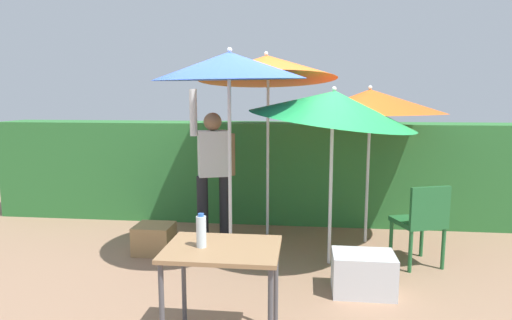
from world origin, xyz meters
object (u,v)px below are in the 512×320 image
object	(u,v)px
umbrella_rainbow	(370,102)
cooler_box	(363,273)
umbrella_navy	(229,66)
bottle_water	(201,231)
umbrella_orange	(267,68)
folding_table	(223,259)
chair_plastic	(422,220)
crate_cardboard	(154,239)
person_vendor	(213,167)
umbrella_yellow	(333,106)

from	to	relation	value
umbrella_rainbow	cooler_box	distance (m)	2.13
umbrella_navy	bottle_water	bearing A→B (deg)	-87.88
umbrella_orange	bottle_water	size ratio (longest dim) A/B	9.96
folding_table	umbrella_orange	bearing A→B (deg)	88.23
umbrella_orange	bottle_water	world-z (taller)	umbrella_orange
umbrella_rainbow	umbrella_orange	bearing A→B (deg)	172.77
umbrella_rainbow	umbrella_orange	xyz separation A→B (m)	(-1.25, 0.16, 0.42)
chair_plastic	cooler_box	bearing A→B (deg)	-133.87
folding_table	bottle_water	world-z (taller)	bottle_water
umbrella_orange	crate_cardboard	size ratio (longest dim) A/B	5.65
person_vendor	umbrella_yellow	bearing A→B (deg)	-23.05
umbrella_orange	umbrella_navy	world-z (taller)	umbrella_orange
bottle_water	cooler_box	bearing A→B (deg)	38.63
umbrella_navy	person_vendor	xyz separation A→B (m)	(-0.36, 0.81, -1.15)
umbrella_rainbow	person_vendor	size ratio (longest dim) A/B	1.02
chair_plastic	person_vendor	bearing A→B (deg)	165.65
umbrella_navy	crate_cardboard	xyz separation A→B (m)	(-0.95, 0.29, -1.92)
umbrella_orange	folding_table	size ratio (longest dim) A/B	2.99
umbrella_rainbow	umbrella_yellow	bearing A→B (deg)	-122.80
umbrella_navy	bottle_water	distance (m)	1.94
umbrella_navy	folding_table	distance (m)	2.07
cooler_box	bottle_water	world-z (taller)	bottle_water
person_vendor	umbrella_navy	bearing A→B (deg)	-66.30
umbrella_rainbow	folding_table	bearing A→B (deg)	-118.50
person_vendor	umbrella_rainbow	bearing A→B (deg)	4.40
umbrella_yellow	cooler_box	size ratio (longest dim) A/B	3.56
umbrella_orange	folding_table	bearing A→B (deg)	-91.77
crate_cardboard	folding_table	world-z (taller)	folding_table
umbrella_yellow	umbrella_navy	bearing A→B (deg)	-168.46
chair_plastic	bottle_water	world-z (taller)	bottle_water
umbrella_yellow	person_vendor	size ratio (longest dim) A/B	1.06
umbrella_rainbow	umbrella_orange	distance (m)	1.33
bottle_water	chair_plastic	bearing A→B (deg)	41.48
chair_plastic	umbrella_orange	bearing A→B (deg)	152.17
cooler_box	bottle_water	bearing A→B (deg)	-141.37
umbrella_yellow	crate_cardboard	xyz separation A→B (m)	(-2.00, 0.08, -1.53)
person_vendor	folding_table	xyz separation A→B (m)	(0.56, -2.30, -0.28)
crate_cardboard	folding_table	xyz separation A→B (m)	(1.15, -1.78, 0.49)
cooler_box	umbrella_rainbow	bearing A→B (deg)	81.61
umbrella_rainbow	bottle_water	world-z (taller)	umbrella_rainbow
crate_cardboard	umbrella_rainbow	bearing A→B (deg)	15.00
umbrella_rainbow	crate_cardboard	world-z (taller)	umbrella_rainbow
chair_plastic	bottle_water	xyz separation A→B (m)	(-1.94, -1.71, 0.35)
umbrella_yellow	folding_table	world-z (taller)	umbrella_yellow
crate_cardboard	umbrella_orange	bearing A→B (deg)	33.74
bottle_water	umbrella_yellow	bearing A→B (deg)	59.98
umbrella_navy	person_vendor	size ratio (longest dim) A/B	1.21
cooler_box	crate_cardboard	world-z (taller)	cooler_box
umbrella_rainbow	bottle_water	xyz separation A→B (m)	(-1.47, -2.46, -0.86)
umbrella_rainbow	person_vendor	distance (m)	2.05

